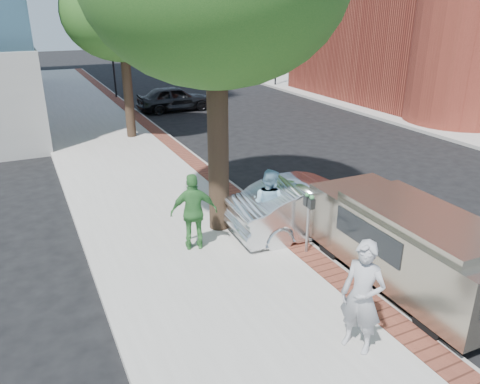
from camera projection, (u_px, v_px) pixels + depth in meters
ground at (275, 259)px, 10.99m from camera, size 120.00×120.00×0.00m
sidewalk at (131, 167)px, 17.06m from camera, size 5.00×60.00×0.15m
brick_strip at (188, 157)px, 17.91m from camera, size 0.60×60.00×0.01m
curb at (197, 158)px, 18.08m from camera, size 0.10×60.00×0.15m
sidewalk_far at (448, 123)px, 23.48m from camera, size 5.00×60.00×0.15m
signal_near at (113, 63)px, 28.94m from camera, size 0.70×0.15×3.80m
signal_far at (276, 55)px, 33.59m from camera, size 0.70×0.15×3.80m
tree_far at (121, 12)px, 18.87m from camera, size 4.80×4.80×7.14m
parking_meter at (309, 211)px, 10.63m from camera, size 0.12×0.32×1.47m
person_gray at (362, 297)px, 7.59m from camera, size 0.75×0.86×1.99m
person_officer at (269, 204)px, 11.38m from camera, size 1.04×1.10×1.80m
person_green at (194, 212)px, 10.87m from camera, size 1.17×0.72×1.86m
sedan_silver at (314, 206)px, 12.06m from camera, size 4.52×1.75×1.47m
bg_car at (174, 98)px, 26.24m from camera, size 4.14×1.69×1.41m
van at (402, 240)px, 9.78m from camera, size 1.96×4.92×1.80m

